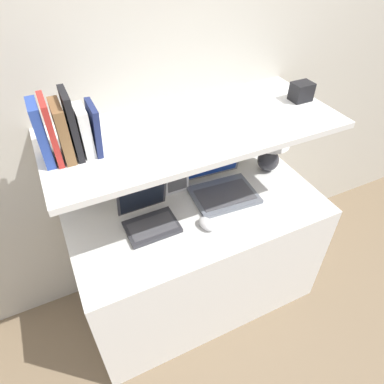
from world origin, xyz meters
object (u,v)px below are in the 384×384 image
Objects in this scene: book_blue at (41,134)px; book_brown at (62,132)px; table_lamp at (271,142)px; book_black at (72,125)px; computer_mouse at (207,224)px; router_box at (175,179)px; book_white at (84,131)px; shelf_gadget at (301,92)px; laptop_large at (221,184)px; book_red at (51,131)px; book_navy at (94,128)px; laptop_small at (149,217)px.

book_blue reaches higher than book_brown.
table_lamp is 1.15× the size of book_black.
router_box is (-0.03, 0.33, 0.05)m from computer_mouse.
book_white is (-0.44, 0.18, 0.53)m from computer_mouse.
shelf_gadget is at bearing 0.00° from book_blue.
laptop_large is 1.90× the size of book_white.
book_white is at bearing 0.00° from book_brown.
book_red reaches higher than book_white.
book_blue reaches higher than book_navy.
book_black reaches higher than book_brown.
book_black is at bearing -161.88° from router_box.
book_white is (0.11, 0.00, -0.03)m from book_red.
book_red reaches higher than book_navy.
book_brown is at bearing 180.00° from book_white.
book_navy reaches higher than laptop_small.
computer_mouse is at bearing -16.87° from book_blue.
book_blue is at bearing 174.12° from laptop_small.
router_box is 0.73× the size of book_white.
laptop_small is (-0.43, -0.06, -0.01)m from laptop_large.
book_red is (-0.55, 0.18, 0.56)m from computer_mouse.
computer_mouse is 0.82× the size of router_box.
book_red is (-0.74, -0.03, 0.53)m from laptop_large.
shelf_gadget is (0.83, 0.04, 0.46)m from laptop_small.
computer_mouse is 0.77m from book_brown.
table_lamp reaches higher than laptop_large.
book_brown is 0.85× the size of book_black.
book_blue is 0.03m from book_red.
book_black is (0.11, 0.00, 0.01)m from book_blue.
book_blue is 0.19m from book_navy.
router_box is 0.63m from book_navy.
computer_mouse is 0.78m from shelf_gadget.
shelf_gadget is (0.62, -0.15, 0.44)m from router_box.
book_blue is 1.09× the size of book_brown.
book_blue is 0.97× the size of book_red.
book_brown reaches higher than book_white.
book_navy reaches higher than router_box.
book_black is 2.61× the size of shelf_gadget.
book_black is 1.34× the size of book_navy.
table_lamp is 2.60× the size of computer_mouse.
router_box is 0.65m from book_white.
table_lamp is 0.37m from laptop_large.
book_blue reaches higher than table_lamp.
book_blue reaches higher than computer_mouse.
shelf_gadget is at bearing -4.19° from laptop_large.
laptop_small is at bearing -12.47° from book_navy.
router_box is at bearing 173.51° from table_lamp.
book_red is 0.96× the size of book_black.
router_box is 0.72× the size of book_navy.
book_black is (-0.67, -0.03, 0.53)m from laptop_large.
book_white is 0.99× the size of book_navy.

